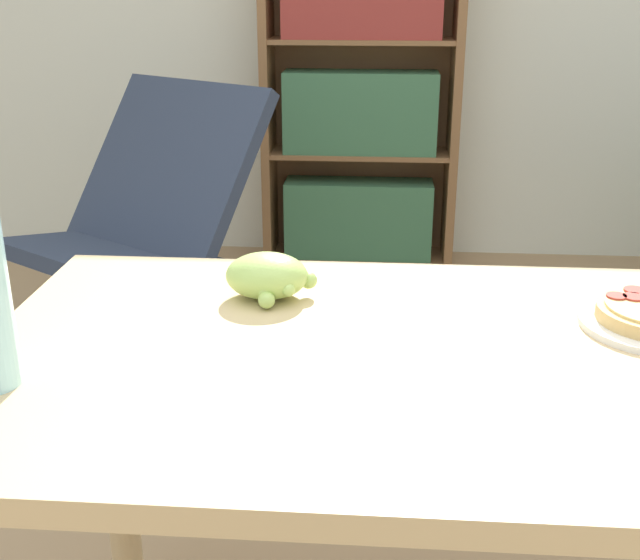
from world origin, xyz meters
name	(u,v)px	position (x,y,z in m)	size (l,w,h in m)	color
dining_table	(420,426)	(-0.03, -0.02, 0.64)	(1.22, 0.70, 0.75)	#D1B27F
grape_bunch	(267,277)	(-0.27, 0.15, 0.79)	(0.14, 0.11, 0.07)	#A8CC66
lounge_chair_near	(139,269)	(-0.90, 1.50, 0.29)	(0.93, 1.00, 0.88)	black
bookshelf	(360,107)	(-0.19, 2.46, 0.69)	(0.83, 0.27, 1.45)	brown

